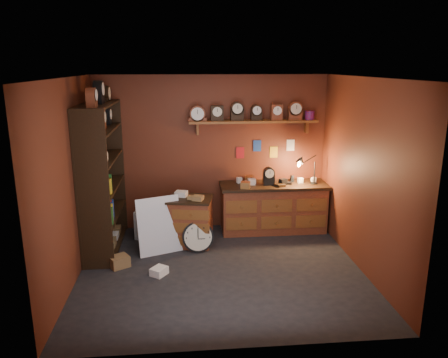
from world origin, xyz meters
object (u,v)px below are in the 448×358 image
shelving_unit (100,172)px  big_round_clock (198,237)px  workbench (273,205)px  low_cabinet (190,219)px

shelving_unit → big_round_clock: 1.82m
workbench → shelving_unit: bearing=-170.1°
workbench → big_round_clock: bearing=-149.8°
shelving_unit → low_cabinet: (1.38, 0.01, -0.83)m
workbench → low_cabinet: (-1.46, -0.49, -0.05)m
shelving_unit → low_cabinet: shelving_unit is taller
low_cabinet → big_round_clock: size_ratio=1.78×
shelving_unit → low_cabinet: 1.61m
low_cabinet → shelving_unit: bearing=-168.5°
workbench → big_round_clock: size_ratio=3.78×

